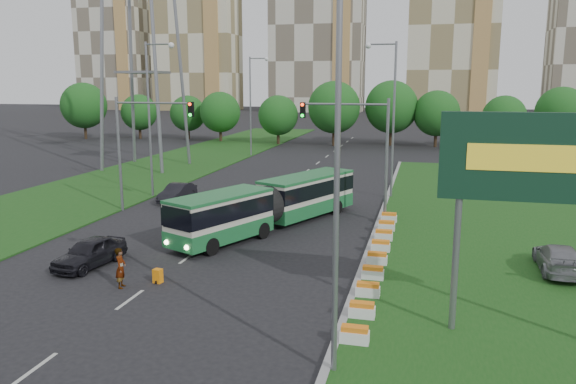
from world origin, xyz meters
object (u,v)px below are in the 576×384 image
(car_median, at_px, (559,258))
(shopping_trolley, at_px, (158,276))
(traffic_mast_median, at_px, (362,140))
(traffic_mast_left, at_px, (139,136))
(billboard, at_px, (531,168))
(articulated_bus, at_px, (267,204))
(car_left_far, at_px, (177,193))
(pedestrian, at_px, (121,268))
(car_left_near, at_px, (90,252))

(car_median, xyz_separation_m, shopping_trolley, (-17.92, -5.55, -0.49))
(traffic_mast_median, distance_m, car_median, 14.03)
(traffic_mast_left, bearing_deg, billboard, -33.55)
(shopping_trolley, bearing_deg, articulated_bus, 87.78)
(traffic_mast_left, relative_size, car_left_far, 1.93)
(traffic_mast_left, height_order, car_left_far, traffic_mast_left)
(shopping_trolley, bearing_deg, traffic_mast_left, 129.76)
(car_left_far, distance_m, car_median, 27.03)
(billboard, bearing_deg, articulated_bus, 135.18)
(traffic_mast_median, distance_m, articulated_bus, 7.35)
(car_median, height_order, pedestrian, pedestrian)
(car_left_far, relative_size, car_median, 0.91)
(car_left_far, distance_m, pedestrian, 18.41)
(traffic_mast_left, bearing_deg, articulated_bus, -12.73)
(shopping_trolley, bearing_deg, billboard, 1.06)
(car_median, bearing_deg, car_left_far, -23.11)
(articulated_bus, bearing_deg, pedestrian, -82.09)
(articulated_bus, xyz_separation_m, shopping_trolley, (-2.15, -10.66, -1.22))
(traffic_mast_median, xyz_separation_m, shopping_trolley, (-7.56, -13.86, -5.03))
(billboard, distance_m, traffic_mast_left, 27.16)
(traffic_mast_median, relative_size, car_left_far, 1.93)
(shopping_trolley, bearing_deg, pedestrian, -135.06)
(car_left_near, bearing_deg, car_median, 19.03)
(traffic_mast_left, xyz_separation_m, articulated_bus, (9.74, -2.20, -3.81))
(car_left_far, xyz_separation_m, shopping_trolley, (6.73, -16.66, -0.36))
(car_left_near, distance_m, car_median, 22.65)
(shopping_trolley, bearing_deg, car_left_near, 171.89)
(car_median, xyz_separation_m, pedestrian, (-19.21, -6.49, 0.11))
(car_median, relative_size, shopping_trolley, 6.98)
(traffic_mast_median, bearing_deg, car_left_far, 168.90)
(car_left_near, bearing_deg, car_left_far, 107.20)
(pedestrian, bearing_deg, car_left_far, 1.99)
(traffic_mast_left, distance_m, car_median, 26.92)
(traffic_mast_median, distance_m, car_left_far, 15.29)
(articulated_bus, bearing_deg, car_left_far, 170.39)
(traffic_mast_left, bearing_deg, car_left_far, 77.14)
(car_left_near, bearing_deg, shopping_trolley, -8.96)
(articulated_bus, bearing_deg, car_left_near, -100.43)
(articulated_bus, relative_size, shopping_trolley, 23.58)
(car_median, bearing_deg, car_left_near, 11.85)
(billboard, relative_size, traffic_mast_left, 1.00)
(car_left_far, height_order, shopping_trolley, car_left_far)
(billboard, xyz_separation_m, shopping_trolley, (-15.03, 2.15, -5.84))
(traffic_mast_median, xyz_separation_m, pedestrian, (-8.86, -14.79, -4.44))
(billboard, xyz_separation_m, traffic_mast_median, (-7.47, 16.00, -0.81))
(car_left_far, xyz_separation_m, car_median, (24.64, -11.11, 0.13))
(car_left_far, bearing_deg, pedestrian, -70.88)
(traffic_mast_median, relative_size, car_left_near, 1.91)
(articulated_bus, distance_m, shopping_trolley, 10.94)
(traffic_mast_median, relative_size, pedestrian, 4.37)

